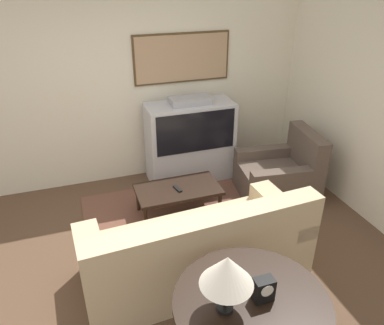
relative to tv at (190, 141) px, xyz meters
The scene contains 11 objects.
ground_plane 2.05m from the tv, 116.78° to the right, with size 12.00×12.00×0.00m, color brown.
wall_back 1.23m from the tv, 156.99° to the left, with size 12.00×0.10×2.70m.
area_rug 1.09m from the tv, 112.02° to the right, with size 2.44×1.59×0.01m.
tv is the anchor object (origin of this frame).
couch 1.99m from the tv, 106.49° to the right, with size 2.23×1.03×0.90m.
armchair 1.31m from the tv, 39.17° to the right, with size 1.05×0.94×0.88m.
coffee_table 0.96m from the tv, 117.55° to the right, with size 1.01×0.56×0.38m.
console_table 3.01m from the tv, 100.50° to the right, with size 1.08×1.08×0.76m.
table_lamp 3.10m from the tv, 104.21° to the right, with size 0.35×0.35×0.45m.
mantel_clock 3.01m from the tv, 99.08° to the right, with size 0.14×0.10×0.17m.
remote 0.98m from the tv, 117.55° to the right, with size 0.08×0.17×0.02m.
Camera 1 is at (-0.62, -2.77, 2.76)m, focal length 35.00 mm.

